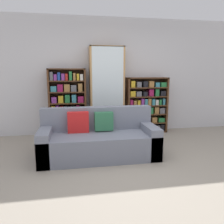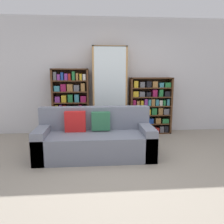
{
  "view_description": "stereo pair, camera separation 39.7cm",
  "coord_description": "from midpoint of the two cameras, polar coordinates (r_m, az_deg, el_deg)",
  "views": [
    {
      "loc": [
        -0.83,
        -2.93,
        1.44
      ],
      "look_at": [
        -0.09,
        1.34,
        0.66
      ],
      "focal_mm": 35.0,
      "sensor_mm": 36.0,
      "label": 1
    },
    {
      "loc": [
        -0.44,
        -2.98,
        1.44
      ],
      "look_at": [
        -0.09,
        1.34,
        0.66
      ],
      "focal_mm": 35.0,
      "sensor_mm": 36.0,
      "label": 2
    }
  ],
  "objects": [
    {
      "name": "ground_plane",
      "position": [
        3.35,
        7.03,
        -15.29
      ],
      "size": [
        16.0,
        16.0,
        0.0
      ],
      "primitive_type": "plane",
      "color": "gray"
    },
    {
      "name": "wall_back",
      "position": [
        5.28,
        2.32,
        9.26
      ],
      "size": [
        7.03,
        0.06,
        2.7
      ],
      "color": "silver",
      "rests_on": "ground"
    },
    {
      "name": "couch",
      "position": [
        3.82,
        -1.45,
        -7.18
      ],
      "size": [
        1.97,
        0.81,
        0.83
      ],
      "color": "slate",
      "rests_on": "ground"
    },
    {
      "name": "bookshelf_left",
      "position": [
        5.1,
        -8.51,
        2.3
      ],
      "size": [
        0.83,
        0.32,
        1.53
      ],
      "color": "#4C2D19",
      "rests_on": "ground"
    },
    {
      "name": "display_cabinet",
      "position": [
        5.07,
        1.59,
        5.21
      ],
      "size": [
        0.78,
        0.36,
        2.02
      ],
      "color": "#AD7F4C",
      "rests_on": "ground"
    },
    {
      "name": "bookshelf_right",
      "position": [
        5.33,
        12.11,
        1.46
      ],
      "size": [
        0.99,
        0.32,
        1.33
      ],
      "color": "#4C2D19",
      "rests_on": "ground"
    },
    {
      "name": "wine_bottle",
      "position": [
        4.67,
        10.16,
        -6.0
      ],
      "size": [
        0.08,
        0.08,
        0.36
      ],
      "color": "black",
      "rests_on": "ground"
    }
  ]
}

